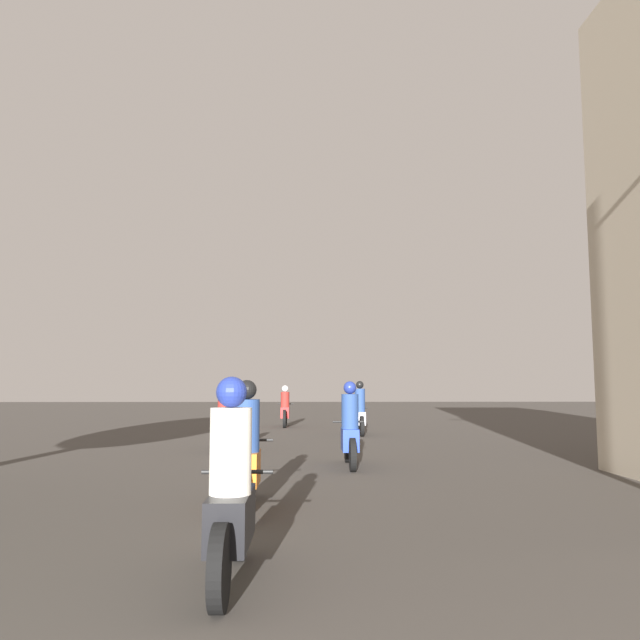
{
  "coord_description": "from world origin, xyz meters",
  "views": [
    {
      "loc": [
        0.47,
        0.28,
        1.5
      ],
      "look_at": [
        0.89,
        18.28,
        3.41
      ],
      "focal_mm": 35.0,
      "sensor_mm": 36.0,
      "label": 1
    }
  ],
  "objects_px": {
    "motorcycle_black": "(231,500)",
    "motorcycle_blue": "(350,432)",
    "motorcycle_orange": "(247,456)",
    "motorcycle_silver": "(360,413)",
    "motorcycle_white": "(225,424)",
    "motorcycle_red": "(285,410)"
  },
  "relations": [
    {
      "from": "motorcycle_orange",
      "to": "motorcycle_silver",
      "type": "bearing_deg",
      "value": 86.17
    },
    {
      "from": "motorcycle_black",
      "to": "motorcycle_white",
      "type": "bearing_deg",
      "value": 92.82
    },
    {
      "from": "motorcycle_orange",
      "to": "motorcycle_white",
      "type": "relative_size",
      "value": 1.03
    },
    {
      "from": "motorcycle_black",
      "to": "motorcycle_orange",
      "type": "bearing_deg",
      "value": 88.25
    },
    {
      "from": "motorcycle_black",
      "to": "motorcycle_orange",
      "type": "relative_size",
      "value": 0.93
    },
    {
      "from": "motorcycle_blue",
      "to": "motorcycle_silver",
      "type": "height_order",
      "value": "motorcycle_silver"
    },
    {
      "from": "motorcycle_black",
      "to": "motorcycle_silver",
      "type": "height_order",
      "value": "motorcycle_silver"
    },
    {
      "from": "motorcycle_blue",
      "to": "motorcycle_red",
      "type": "bearing_deg",
      "value": 99.14
    },
    {
      "from": "motorcycle_orange",
      "to": "motorcycle_white",
      "type": "bearing_deg",
      "value": 107.4
    },
    {
      "from": "motorcycle_orange",
      "to": "motorcycle_blue",
      "type": "relative_size",
      "value": 1.02
    },
    {
      "from": "motorcycle_black",
      "to": "motorcycle_blue",
      "type": "relative_size",
      "value": 0.95
    },
    {
      "from": "motorcycle_black",
      "to": "motorcycle_silver",
      "type": "relative_size",
      "value": 0.89
    },
    {
      "from": "motorcycle_silver",
      "to": "motorcycle_black",
      "type": "bearing_deg",
      "value": -96.02
    },
    {
      "from": "motorcycle_white",
      "to": "motorcycle_red",
      "type": "height_order",
      "value": "motorcycle_red"
    },
    {
      "from": "motorcycle_black",
      "to": "motorcycle_silver",
      "type": "bearing_deg",
      "value": 76.39
    },
    {
      "from": "motorcycle_orange",
      "to": "motorcycle_silver",
      "type": "relative_size",
      "value": 0.96
    },
    {
      "from": "motorcycle_blue",
      "to": "motorcycle_silver",
      "type": "distance_m",
      "value": 7.74
    },
    {
      "from": "motorcycle_white",
      "to": "motorcycle_silver",
      "type": "relative_size",
      "value": 0.93
    },
    {
      "from": "motorcycle_blue",
      "to": "motorcycle_silver",
      "type": "bearing_deg",
      "value": 84.96
    },
    {
      "from": "motorcycle_red",
      "to": "motorcycle_silver",
      "type": "bearing_deg",
      "value": -54.03
    },
    {
      "from": "motorcycle_black",
      "to": "motorcycle_orange",
      "type": "distance_m",
      "value": 2.93
    },
    {
      "from": "motorcycle_blue",
      "to": "motorcycle_silver",
      "type": "xyz_separation_m",
      "value": [
        0.85,
        7.69,
        0.02
      ]
    }
  ]
}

